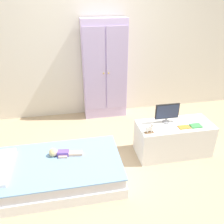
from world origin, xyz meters
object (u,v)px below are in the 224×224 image
(tv_stand, at_px, (173,139))
(tv_monitor, at_px, (167,112))
(wardrobe, at_px, (105,70))
(bed, at_px, (53,172))
(doll, at_px, (59,153))
(rocking_horse_toy, at_px, (150,128))
(book_green, at_px, (196,126))
(book_orange, at_px, (184,127))

(tv_stand, bearing_deg, tv_monitor, 143.54)
(wardrobe, bearing_deg, tv_stand, -60.67)
(bed, bearing_deg, doll, 54.03)
(bed, bearing_deg, rocking_horse_toy, 6.21)
(bed, bearing_deg, book_green, 5.12)
(wardrobe, bearing_deg, book_green, -55.35)
(wardrobe, distance_m, book_green, 1.72)
(wardrobe, bearing_deg, doll, -118.68)
(wardrobe, height_order, book_orange, wardrobe)
(doll, bearing_deg, tv_monitor, 8.78)
(rocking_horse_toy, distance_m, book_orange, 0.48)
(wardrobe, height_order, tv_stand, wardrobe)
(bed, xyz_separation_m, tv_stand, (1.58, 0.26, 0.09))
(tv_stand, xyz_separation_m, tv_monitor, (-0.10, 0.07, 0.38))
(book_green, bearing_deg, rocking_horse_toy, -176.94)
(tv_monitor, relative_size, book_orange, 2.16)
(wardrobe, distance_m, rocking_horse_toy, 1.48)
(doll, distance_m, tv_monitor, 1.44)
(book_green, bearing_deg, wardrobe, 124.65)
(book_orange, bearing_deg, wardrobe, 119.92)
(bed, xyz_separation_m, book_orange, (1.66, 0.16, 0.32))
(bed, bearing_deg, tv_stand, 9.36)
(doll, xyz_separation_m, book_green, (1.73, 0.04, 0.15))
(tv_monitor, relative_size, rocking_horse_toy, 2.42)
(bed, bearing_deg, wardrobe, 60.71)
(tv_monitor, height_order, book_orange, tv_monitor)
(bed, relative_size, book_orange, 10.64)
(doll, xyz_separation_m, wardrobe, (0.78, 1.42, 0.51))
(tv_stand, xyz_separation_m, book_orange, (0.07, -0.10, 0.23))
(tv_monitor, relative_size, book_green, 2.28)
(bed, distance_m, book_orange, 1.70)
(bed, height_order, rocking_horse_toy, rocking_horse_toy)
(doll, relative_size, book_orange, 2.66)
(doll, relative_size, wardrobe, 0.24)
(wardrobe, xyz_separation_m, tv_stand, (0.72, -1.28, -0.60))
(wardrobe, bearing_deg, tv_monitor, -62.83)
(rocking_horse_toy, height_order, book_orange, rocking_horse_toy)
(book_green, bearing_deg, tv_monitor, 152.68)
(bed, relative_size, rocking_horse_toy, 11.89)
(tv_stand, bearing_deg, rocking_horse_toy, -161.61)
(tv_monitor, bearing_deg, tv_stand, -36.46)
(bed, xyz_separation_m, doll, (0.09, 0.12, 0.17))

